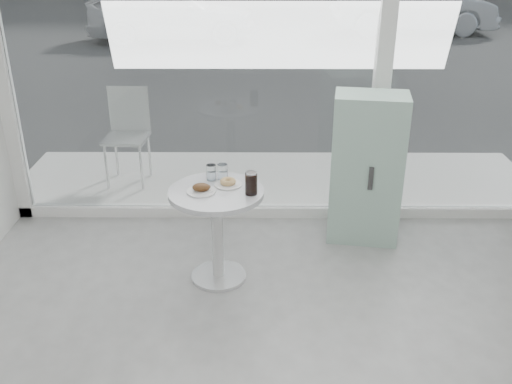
{
  "coord_description": "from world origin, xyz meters",
  "views": [
    {
      "loc": [
        -0.18,
        -1.97,
        2.54
      ],
      "look_at": [
        -0.2,
        1.7,
        0.85
      ],
      "focal_mm": 40.0,
      "sensor_mm": 36.0,
      "label": 1
    }
  ],
  "objects_px": {
    "plate_fritter": "(202,189)",
    "water_tumbler_a": "(211,173)",
    "water_tumbler_b": "(223,173)",
    "main_table": "(217,216)",
    "car_white": "(172,13)",
    "car_silver": "(412,6)",
    "cola_glass": "(251,184)",
    "patio_chair": "(128,129)",
    "plate_donut": "(228,183)",
    "mint_cabinet": "(366,169)"
  },
  "relations": [
    {
      "from": "water_tumbler_a",
      "to": "cola_glass",
      "type": "relative_size",
      "value": 0.71
    },
    {
      "from": "water_tumbler_a",
      "to": "cola_glass",
      "type": "height_order",
      "value": "cola_glass"
    },
    {
      "from": "plate_fritter",
      "to": "plate_donut",
      "type": "distance_m",
      "value": 0.23
    },
    {
      "from": "patio_chair",
      "to": "cola_glass",
      "type": "height_order",
      "value": "patio_chair"
    },
    {
      "from": "cola_glass",
      "to": "plate_donut",
      "type": "bearing_deg",
      "value": 139.21
    },
    {
      "from": "mint_cabinet",
      "to": "water_tumbler_a",
      "type": "distance_m",
      "value": 1.4
    },
    {
      "from": "plate_donut",
      "to": "mint_cabinet",
      "type": "bearing_deg",
      "value": 27.53
    },
    {
      "from": "water_tumbler_b",
      "to": "main_table",
      "type": "bearing_deg",
      "value": -101.05
    },
    {
      "from": "car_silver",
      "to": "cola_glass",
      "type": "xyz_separation_m",
      "value": [
        -4.08,
        -11.9,
        0.16
      ]
    },
    {
      "from": "plate_donut",
      "to": "cola_glass",
      "type": "bearing_deg",
      "value": -40.79
    },
    {
      "from": "mint_cabinet",
      "to": "plate_fritter",
      "type": "xyz_separation_m",
      "value": [
        -1.36,
        -0.73,
        0.14
      ]
    },
    {
      "from": "car_silver",
      "to": "water_tumbler_a",
      "type": "height_order",
      "value": "car_silver"
    },
    {
      "from": "plate_fritter",
      "to": "water_tumbler_a",
      "type": "xyz_separation_m",
      "value": [
        0.05,
        0.23,
        0.03
      ]
    },
    {
      "from": "car_white",
      "to": "plate_fritter",
      "type": "distance_m",
      "value": 10.82
    },
    {
      "from": "patio_chair",
      "to": "plate_fritter",
      "type": "height_order",
      "value": "patio_chair"
    },
    {
      "from": "patio_chair",
      "to": "car_white",
      "type": "relative_size",
      "value": 0.25
    },
    {
      "from": "mint_cabinet",
      "to": "car_white",
      "type": "relative_size",
      "value": 0.33
    },
    {
      "from": "main_table",
      "to": "plate_fritter",
      "type": "relative_size",
      "value": 3.53
    },
    {
      "from": "car_silver",
      "to": "water_tumbler_a",
      "type": "bearing_deg",
      "value": 157.33
    },
    {
      "from": "plate_donut",
      "to": "water_tumbler_a",
      "type": "relative_size",
      "value": 1.7
    },
    {
      "from": "car_white",
      "to": "plate_donut",
      "type": "relative_size",
      "value": 19.2
    },
    {
      "from": "main_table",
      "to": "cola_glass",
      "type": "distance_m",
      "value": 0.41
    },
    {
      "from": "water_tumbler_a",
      "to": "water_tumbler_b",
      "type": "distance_m",
      "value": 0.09
    },
    {
      "from": "main_table",
      "to": "plate_donut",
      "type": "height_order",
      "value": "plate_donut"
    },
    {
      "from": "cola_glass",
      "to": "car_white",
      "type": "bearing_deg",
      "value": 101.08
    },
    {
      "from": "mint_cabinet",
      "to": "water_tumbler_a",
      "type": "bearing_deg",
      "value": -150.08
    },
    {
      "from": "main_table",
      "to": "patio_chair",
      "type": "relative_size",
      "value": 0.77
    },
    {
      "from": "patio_chair",
      "to": "water_tumbler_a",
      "type": "xyz_separation_m",
      "value": [
        1.02,
        -1.68,
        0.2
      ]
    },
    {
      "from": "plate_fritter",
      "to": "cola_glass",
      "type": "distance_m",
      "value": 0.37
    },
    {
      "from": "patio_chair",
      "to": "car_silver",
      "type": "bearing_deg",
      "value": 64.51
    },
    {
      "from": "main_table",
      "to": "water_tumbler_a",
      "type": "relative_size",
      "value": 6.24
    },
    {
      "from": "mint_cabinet",
      "to": "cola_glass",
      "type": "bearing_deg",
      "value": -133.51
    },
    {
      "from": "car_white",
      "to": "car_silver",
      "type": "xyz_separation_m",
      "value": [
        6.18,
        1.18,
        0.01
      ]
    },
    {
      "from": "mint_cabinet",
      "to": "car_silver",
      "type": "xyz_separation_m",
      "value": [
        3.09,
        11.13,
        0.04
      ]
    },
    {
      "from": "car_silver",
      "to": "water_tumbler_b",
      "type": "bearing_deg",
      "value": 157.71
    },
    {
      "from": "car_white",
      "to": "water_tumbler_b",
      "type": "relative_size",
      "value": 31.14
    },
    {
      "from": "car_white",
      "to": "main_table",
      "type": "bearing_deg",
      "value": -171.84
    },
    {
      "from": "patio_chair",
      "to": "water_tumbler_b",
      "type": "distance_m",
      "value": 2.02
    },
    {
      "from": "water_tumbler_a",
      "to": "car_white",
      "type": "bearing_deg",
      "value": 99.69
    },
    {
      "from": "water_tumbler_a",
      "to": "car_silver",
      "type": "bearing_deg",
      "value": 69.32
    },
    {
      "from": "main_table",
      "to": "patio_chair",
      "type": "height_order",
      "value": "patio_chair"
    },
    {
      "from": "car_white",
      "to": "plate_donut",
      "type": "xyz_separation_m",
      "value": [
        1.92,
        -10.56,
        0.1
      ]
    },
    {
      "from": "main_table",
      "to": "car_white",
      "type": "xyz_separation_m",
      "value": [
        -1.83,
        10.65,
        0.14
      ]
    },
    {
      "from": "main_table",
      "to": "cola_glass",
      "type": "height_order",
      "value": "cola_glass"
    },
    {
      "from": "patio_chair",
      "to": "plate_donut",
      "type": "xyz_separation_m",
      "value": [
        1.16,
        -1.78,
        0.17
      ]
    },
    {
      "from": "main_table",
      "to": "water_tumbler_b",
      "type": "bearing_deg",
      "value": 78.95
    },
    {
      "from": "water_tumbler_a",
      "to": "water_tumbler_b",
      "type": "bearing_deg",
      "value": -1.34
    },
    {
      "from": "plate_fritter",
      "to": "water_tumbler_b",
      "type": "height_order",
      "value": "water_tumbler_b"
    },
    {
      "from": "mint_cabinet",
      "to": "car_white",
      "type": "distance_m",
      "value": 10.42
    },
    {
      "from": "car_silver",
      "to": "cola_glass",
      "type": "bearing_deg",
      "value": 159.08
    }
  ]
}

